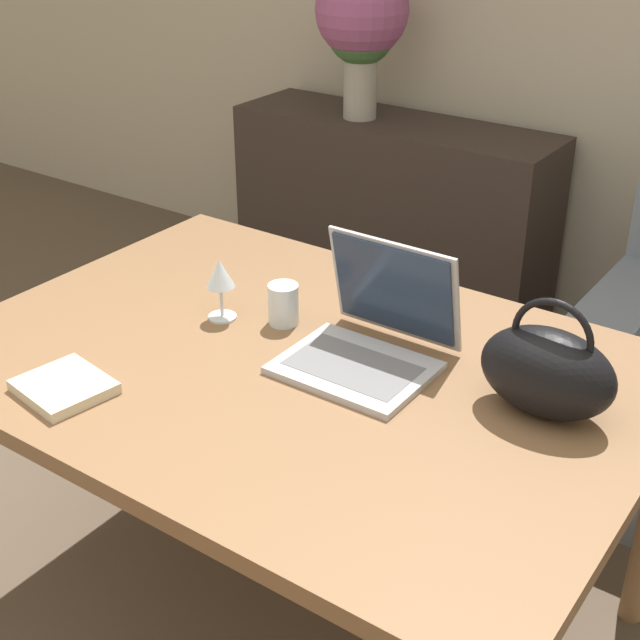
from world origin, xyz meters
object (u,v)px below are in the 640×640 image
Objects in this scene: handbag at (547,371)px; flower_vase at (362,20)px; wine_glass at (220,277)px; drinking_glass at (283,304)px; laptop at (373,330)px.

flower_vase is at bearing 133.10° from handbag.
handbag is at bearing 4.56° from wine_glass.
drinking_glass is at bearing 179.77° from handbag.
laptop is at bearing -178.07° from handbag.
drinking_glass is 0.65m from handbag.
wine_glass reaches higher than drinking_glass.
wine_glass is 0.56× the size of handbag.
wine_glass is at bearing -172.83° from laptop.
drinking_glass is at bearing -63.19° from flower_vase.
handbag is (0.79, 0.06, -0.01)m from wine_glass.
flower_vase reaches higher than drinking_glass.
laptop is 1.87m from flower_vase.
flower_vase reaches higher than laptop.
flower_vase is (-1.02, 1.52, 0.35)m from laptop.
wine_glass is at bearing -175.44° from handbag.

